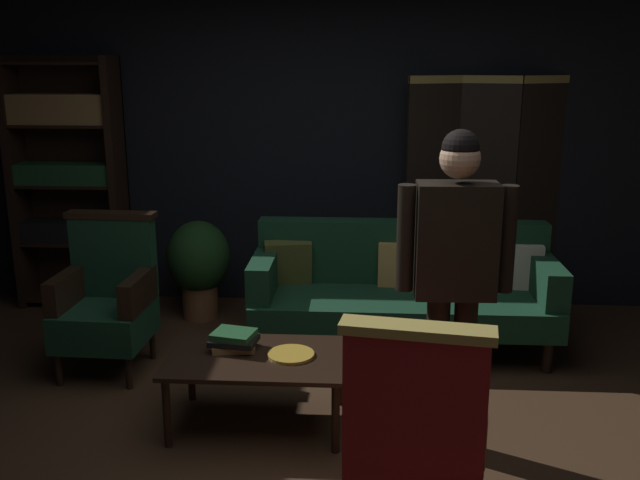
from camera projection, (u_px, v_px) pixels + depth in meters
ground_plane at (311, 449)px, 3.76m from camera, size 10.00×10.00×0.00m
back_wall at (332, 137)px, 5.78m from camera, size 7.20×0.10×2.80m
folding_screen at (485, 192)px, 5.65m from camera, size 1.30×0.31×1.90m
bookshelf at (68, 176)px, 5.74m from camera, size 0.90×0.32×2.05m
velvet_couch at (402, 285)px, 5.02m from camera, size 2.12×0.78×0.88m
coffee_table at (257, 363)px, 3.93m from camera, size 1.00×0.64×0.42m
armchair_gilt_accent at (416, 433)px, 2.98m from camera, size 0.66×0.66×1.04m
armchair_wing_left at (107, 299)px, 4.64m from camera, size 0.60×0.59×1.04m
standing_figure at (455, 265)px, 3.53m from camera, size 0.59×0.23×1.70m
potted_plant at (199, 263)px, 5.57m from camera, size 0.50×0.50×0.79m
book_tan_leather at (234, 346)px, 4.00m from camera, size 0.26×0.19×0.04m
book_black_cloth at (234, 340)px, 3.99m from camera, size 0.28×0.23×0.03m
book_green_cloth at (234, 335)px, 3.98m from camera, size 0.26×0.23×0.04m
brass_tray at (291, 354)px, 3.92m from camera, size 0.26×0.26×0.02m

